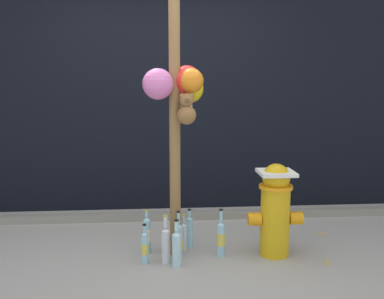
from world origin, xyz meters
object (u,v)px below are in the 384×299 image
(memorial_post, at_px, (179,71))
(bottle_2, at_px, (165,244))
(bottle_6, at_px, (147,234))
(fire_hydrant, at_px, (275,208))
(bottle_3, at_px, (179,232))
(bottle_7, at_px, (189,231))
(bottle_1, at_px, (177,247))
(bottle_0, at_px, (179,241))
(bottle_8, at_px, (183,236))
(bottle_4, at_px, (145,247))
(bottle_5, at_px, (221,238))

(memorial_post, relative_size, bottle_2, 6.83)
(bottle_6, bearing_deg, fire_hydrant, -6.90)
(bottle_3, xyz_separation_m, bottle_7, (0.10, -0.04, 0.02))
(bottle_1, relative_size, bottle_2, 0.96)
(memorial_post, height_order, bottle_0, memorial_post)
(bottle_1, xyz_separation_m, bottle_6, (-0.24, 0.32, 0.01))
(memorial_post, xyz_separation_m, bottle_0, (-0.01, -0.09, -1.43))
(bottle_1, relative_size, bottle_6, 1.02)
(fire_hydrant, xyz_separation_m, bottle_8, (-0.78, 0.15, -0.28))
(bottle_0, bearing_deg, bottle_4, -159.72)
(memorial_post, relative_size, bottle_1, 7.11)
(bottle_3, relative_size, bottle_5, 0.88)
(bottle_1, xyz_separation_m, bottle_3, (0.04, 0.46, -0.03))
(memorial_post, height_order, bottle_1, memorial_post)
(bottle_3, bearing_deg, bottle_7, -23.61)
(bottle_0, xyz_separation_m, bottle_8, (0.05, 0.15, -0.01))
(bottle_1, distance_m, bottle_8, 0.35)
(bottle_6, bearing_deg, bottle_0, -25.79)
(bottle_2, xyz_separation_m, bottle_6, (-0.15, 0.24, -0.00))
(bottle_1, height_order, bottle_2, bottle_2)
(bottle_0, bearing_deg, bottle_2, -136.75)
(fire_hydrant, bearing_deg, bottle_1, -167.88)
(fire_hydrant, relative_size, bottle_2, 1.95)
(bottle_7, distance_m, bottle_8, 0.10)
(fire_hydrant, relative_size, bottle_4, 2.38)
(bottle_2, distance_m, bottle_6, 0.28)
(bottle_2, distance_m, bottle_3, 0.40)
(bottle_7, bearing_deg, bottle_6, -165.00)
(fire_hydrant, distance_m, bottle_1, 0.91)
(bottle_0, xyz_separation_m, bottle_6, (-0.27, 0.13, 0.02))
(fire_hydrant, height_order, bottle_1, fire_hydrant)
(bottle_0, distance_m, bottle_7, 0.26)
(bottle_1, bearing_deg, bottle_6, 127.63)
(bottle_1, distance_m, bottle_7, 0.44)
(bottle_5, distance_m, bottle_7, 0.34)
(bottle_5, xyz_separation_m, bottle_6, (-0.63, 0.12, 0.01))
(memorial_post, relative_size, bottle_5, 6.77)
(bottle_3, distance_m, bottle_8, 0.13)
(fire_hydrant, relative_size, bottle_6, 2.07)
(bottle_0, relative_size, bottle_4, 1.21)
(memorial_post, bearing_deg, bottle_3, 89.29)
(bottle_6, bearing_deg, memorial_post, -8.50)
(fire_hydrant, relative_size, bottle_0, 1.96)
(bottle_3, bearing_deg, memorial_post, -90.71)
(bottle_2, bearing_deg, bottle_1, -41.53)
(bottle_2, bearing_deg, bottle_3, 71.37)
(bottle_0, height_order, bottle_8, bottle_0)
(bottle_0, bearing_deg, fire_hydrant, -0.20)
(bottle_0, relative_size, bottle_5, 0.99)
(bottle_0, xyz_separation_m, bottle_1, (-0.02, -0.19, 0.01))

